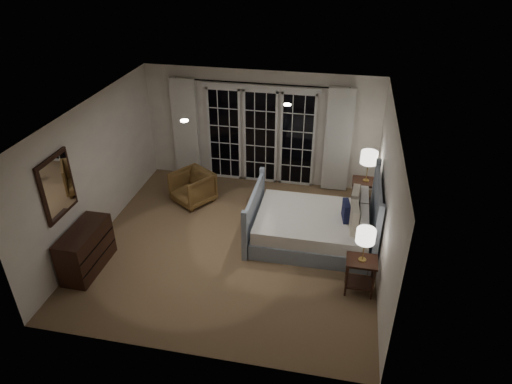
% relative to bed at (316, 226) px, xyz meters
% --- Properties ---
extents(floor, '(5.00, 5.00, 0.00)m').
position_rel_bed_xyz_m(floor, '(-1.42, -0.41, -0.32)').
color(floor, '#825E46').
rests_on(floor, ground).
extents(ceiling, '(5.00, 5.00, 0.00)m').
position_rel_bed_xyz_m(ceiling, '(-1.42, -0.41, 2.18)').
color(ceiling, silver).
rests_on(ceiling, wall_back).
extents(wall_left, '(0.02, 5.00, 2.50)m').
position_rel_bed_xyz_m(wall_left, '(-3.92, -0.41, 0.93)').
color(wall_left, white).
rests_on(wall_left, floor).
extents(wall_right, '(0.02, 5.00, 2.50)m').
position_rel_bed_xyz_m(wall_right, '(1.08, -0.41, 0.93)').
color(wall_right, white).
rests_on(wall_right, floor).
extents(wall_back, '(5.00, 0.02, 2.50)m').
position_rel_bed_xyz_m(wall_back, '(-1.42, 2.09, 0.93)').
color(wall_back, white).
rests_on(wall_back, floor).
extents(wall_front, '(5.00, 0.02, 2.50)m').
position_rel_bed_xyz_m(wall_front, '(-1.42, -2.91, 0.93)').
color(wall_front, white).
rests_on(wall_front, floor).
extents(french_doors, '(2.50, 0.04, 2.20)m').
position_rel_bed_xyz_m(french_doors, '(-1.42, 2.05, 0.77)').
color(french_doors, black).
rests_on(french_doors, wall_back).
extents(curtain_rod, '(3.50, 0.03, 0.03)m').
position_rel_bed_xyz_m(curtain_rod, '(-1.42, 1.99, 1.93)').
color(curtain_rod, black).
rests_on(curtain_rod, wall_back).
extents(curtain_left, '(0.55, 0.10, 2.25)m').
position_rel_bed_xyz_m(curtain_left, '(-3.07, 1.97, 0.83)').
color(curtain_left, silver).
rests_on(curtain_left, curtain_rod).
extents(curtain_right, '(0.55, 0.10, 2.25)m').
position_rel_bed_xyz_m(curtain_right, '(0.23, 1.97, 0.83)').
color(curtain_right, silver).
rests_on(curtain_right, curtain_rod).
extents(downlight_a, '(0.12, 0.12, 0.01)m').
position_rel_bed_xyz_m(downlight_a, '(-0.62, 0.19, 2.17)').
color(downlight_a, white).
rests_on(downlight_a, ceiling).
extents(downlight_b, '(0.12, 0.12, 0.01)m').
position_rel_bed_xyz_m(downlight_b, '(-2.02, -0.81, 2.17)').
color(downlight_b, white).
rests_on(downlight_b, ceiling).
extents(bed, '(2.19, 1.57, 1.28)m').
position_rel_bed_xyz_m(bed, '(0.00, 0.00, 0.00)').
color(bed, gray).
rests_on(bed, floor).
extents(nightstand_left, '(0.47, 0.38, 0.61)m').
position_rel_bed_xyz_m(nightstand_left, '(0.79, -1.19, 0.08)').
color(nightstand_left, '#321A10').
rests_on(nightstand_left, floor).
extents(nightstand_right, '(0.52, 0.42, 0.68)m').
position_rel_bed_xyz_m(nightstand_right, '(0.85, 1.24, 0.12)').
color(nightstand_right, '#321A10').
rests_on(nightstand_right, floor).
extents(lamp_left, '(0.29, 0.29, 0.56)m').
position_rel_bed_xyz_m(lamp_left, '(0.79, -1.19, 0.73)').
color(lamp_left, tan).
rests_on(lamp_left, nightstand_left).
extents(lamp_right, '(0.33, 0.33, 0.63)m').
position_rel_bed_xyz_m(lamp_right, '(0.85, 1.24, 0.85)').
color(lamp_right, tan).
rests_on(lamp_right, nightstand_right).
extents(armchair, '(1.02, 1.02, 0.68)m').
position_rel_bed_xyz_m(armchair, '(-2.60, 0.87, 0.01)').
color(armchair, brown).
rests_on(armchair, floor).
extents(dresser, '(0.46, 1.09, 0.77)m').
position_rel_bed_xyz_m(dresser, '(-3.65, -1.52, 0.06)').
color(dresser, '#321A10').
rests_on(dresser, floor).
extents(mirror, '(0.05, 0.85, 1.00)m').
position_rel_bed_xyz_m(mirror, '(-3.88, -1.52, 1.23)').
color(mirror, '#321A10').
rests_on(mirror, wall_left).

